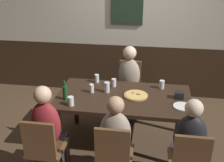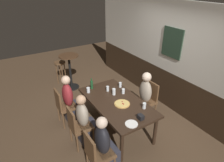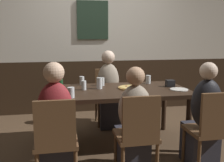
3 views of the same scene
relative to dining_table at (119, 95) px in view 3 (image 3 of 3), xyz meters
name	(u,v)px [view 3 (image 3 of 3)]	position (x,y,z in m)	size (l,w,h in m)	color
ground_plane	(118,144)	(0.00, 0.00, -0.66)	(12.00, 12.00, 0.00)	#4C3826
wall_back	(100,42)	(0.00, 1.65, 0.64)	(6.40, 0.13, 2.60)	#332316
dining_table	(119,95)	(0.00, 0.00, 0.00)	(1.77, 0.95, 0.74)	black
chair_mid_far	(107,93)	(0.00, 0.89, -0.17)	(0.40, 0.40, 0.88)	brown
chair_left_near	(56,138)	(-0.78, -0.89, -0.17)	(0.40, 0.40, 0.88)	brown
chair_mid_near	(138,132)	(0.00, -0.89, -0.17)	(0.40, 0.40, 0.88)	brown
chair_right_near	(211,127)	(0.78, -0.89, -0.17)	(0.40, 0.40, 0.88)	brown
person_mid_far	(109,94)	(0.00, 0.73, -0.16)	(0.34, 0.37, 1.19)	#2D2D38
person_left_near	(56,131)	(-0.78, -0.73, -0.16)	(0.34, 0.37, 1.19)	#2D2D38
person_mid_near	(133,129)	(0.00, -0.73, -0.19)	(0.34, 0.37, 1.13)	#2D2D38
person_right_near	(203,123)	(0.78, -0.73, -0.18)	(0.34, 0.37, 1.15)	#2D2D38
pizza	(130,88)	(0.16, 0.03, 0.09)	(0.32, 0.32, 0.03)	tan
pint_glass_stout	(82,81)	(-0.44, 0.38, 0.13)	(0.06, 0.06, 0.12)	silver
pint_glass_amber	(102,82)	(-0.17, 0.29, 0.13)	(0.07, 0.07, 0.11)	silver
beer_glass_tall	(148,80)	(0.50, 0.31, 0.13)	(0.07, 0.07, 0.12)	silver
tumbler_water	(71,93)	(-0.62, -0.35, 0.13)	(0.08, 0.08, 0.12)	silver
tumbler_short	(84,86)	(-0.44, 0.05, 0.13)	(0.06, 0.06, 0.12)	silver
highball_clear	(99,84)	(-0.24, 0.08, 0.14)	(0.07, 0.07, 0.15)	silver
beer_bottle_green	(60,87)	(-0.73, -0.21, 0.18)	(0.06, 0.06, 0.26)	#194723
plate_white_large	(179,89)	(0.75, -0.18, 0.08)	(0.23, 0.23, 0.01)	white
condiment_caddy	(170,83)	(0.72, 0.05, 0.12)	(0.11, 0.09, 0.09)	black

